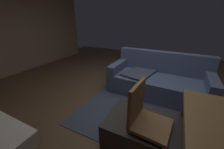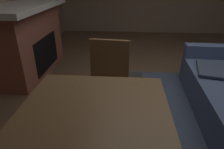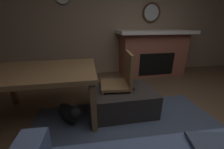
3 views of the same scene
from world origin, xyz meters
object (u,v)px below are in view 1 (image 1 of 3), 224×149
object	(u,v)px
ottoman_coffee_table	(144,133)
dining_chair_west	(144,116)
small_dog	(211,149)
couch	(158,80)
tv_remote	(134,119)

from	to	relation	value
ottoman_coffee_table	dining_chair_west	xyz separation A→B (m)	(-0.01, -0.07, 0.33)
ottoman_coffee_table	small_dog	xyz separation A→B (m)	(0.78, 0.13, -0.03)
couch	dining_chair_west	size ratio (longest dim) A/B	2.29
couch	small_dog	size ratio (longest dim) A/B	4.23
ottoman_coffee_table	dining_chair_west	world-z (taller)	dining_chair_west
small_dog	tv_remote	bearing A→B (deg)	-170.59
couch	tv_remote	xyz separation A→B (m)	(-0.09, -1.55, 0.08)
dining_chair_west	ottoman_coffee_table	bearing A→B (deg)	82.56
tv_remote	small_dog	bearing A→B (deg)	-9.00
couch	dining_chair_west	distance (m)	1.62
ottoman_coffee_table	small_dog	world-z (taller)	ottoman_coffee_table
dining_chair_west	small_dog	bearing A→B (deg)	14.53
couch	ottoman_coffee_table	world-z (taller)	couch
ottoman_coffee_table	tv_remote	xyz separation A→B (m)	(-0.15, -0.02, 0.20)
couch	ottoman_coffee_table	xyz separation A→B (m)	(0.06, -1.53, -0.12)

